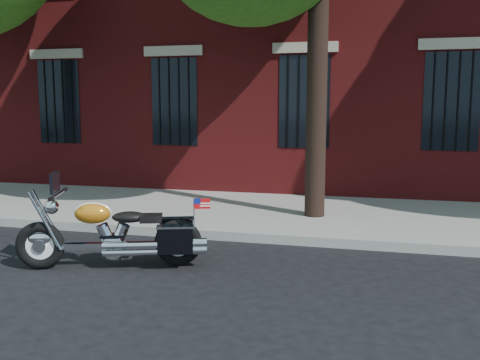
# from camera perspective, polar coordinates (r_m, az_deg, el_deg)

# --- Properties ---
(ground) EXTENTS (120.00, 120.00, 0.00)m
(ground) POSITION_cam_1_polar(r_m,az_deg,el_deg) (7.14, 1.20, -9.45)
(ground) COLOR black
(ground) RESTS_ON ground
(curb) EXTENTS (40.00, 0.16, 0.15)m
(curb) POSITION_cam_1_polar(r_m,az_deg,el_deg) (8.41, 3.34, -6.20)
(curb) COLOR gray
(curb) RESTS_ON ground
(sidewalk) EXTENTS (40.00, 3.60, 0.15)m
(sidewalk) POSITION_cam_1_polar(r_m,az_deg,el_deg) (10.22, 5.35, -3.66)
(sidewalk) COLOR gray
(sidewalk) RESTS_ON ground
(motorcycle) EXTENTS (2.52, 1.22, 1.28)m
(motorcycle) POSITION_cam_1_polar(r_m,az_deg,el_deg) (7.25, -12.74, -5.81)
(motorcycle) COLOR black
(motorcycle) RESTS_ON ground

